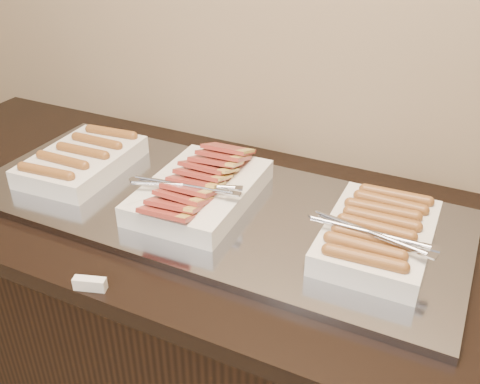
# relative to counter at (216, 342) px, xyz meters

# --- Properties ---
(counter) EXTENTS (2.06, 0.76, 0.90)m
(counter) POSITION_rel_counter_xyz_m (0.00, 0.00, 0.00)
(counter) COLOR black
(counter) RESTS_ON ground
(warming_tray) EXTENTS (1.20, 0.50, 0.02)m
(warming_tray) POSITION_rel_counter_xyz_m (-0.00, 0.00, 0.46)
(warming_tray) COLOR #91939E
(warming_tray) RESTS_ON counter
(dish_left) EXTENTS (0.23, 0.33, 0.07)m
(dish_left) POSITION_rel_counter_xyz_m (-0.39, 0.00, 0.50)
(dish_left) COLOR white
(dish_left) RESTS_ON warming_tray
(dish_center) EXTENTS (0.27, 0.38, 0.10)m
(dish_center) POSITION_rel_counter_xyz_m (-0.03, -0.00, 0.50)
(dish_center) COLOR white
(dish_center) RESTS_ON warming_tray
(dish_right) EXTENTS (0.27, 0.32, 0.08)m
(dish_right) POSITION_rel_counter_xyz_m (0.40, -0.00, 0.50)
(dish_right) COLOR white
(dish_right) RESTS_ON warming_tray
(label_holder) EXTENTS (0.07, 0.04, 0.03)m
(label_holder) POSITION_rel_counter_xyz_m (-0.07, -0.36, 0.46)
(label_holder) COLOR white
(label_holder) RESTS_ON counter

